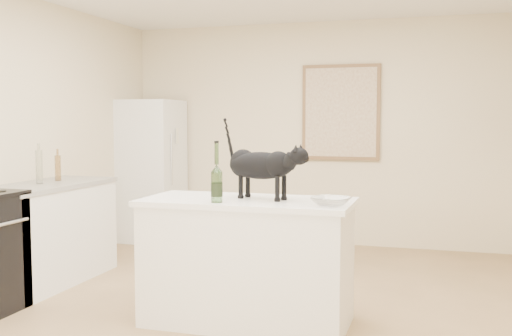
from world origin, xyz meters
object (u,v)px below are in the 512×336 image
object	(u,v)px
black_cat	(261,169)
wine_bottle	(217,175)
fridge	(151,170)
glass_bowl	(331,201)

from	to	relation	value
black_cat	wine_bottle	xyz separation A→B (m)	(-0.24, -0.25, -0.03)
fridge	black_cat	world-z (taller)	fridge
fridge	black_cat	distance (m)	3.32
wine_bottle	fridge	bearing A→B (deg)	124.48
fridge	wine_bottle	distance (m)	3.37
fridge	glass_bowl	world-z (taller)	fridge
fridge	wine_bottle	xyz separation A→B (m)	(1.90, -2.77, 0.23)
wine_bottle	glass_bowl	size ratio (longest dim) A/B	1.48
fridge	glass_bowl	distance (m)	3.82
black_cat	wine_bottle	world-z (taller)	black_cat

